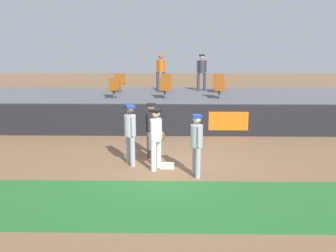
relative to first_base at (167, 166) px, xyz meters
name	(u,v)px	position (x,y,z in m)	size (l,w,h in m)	color
ground_plane	(165,166)	(-0.07, 0.09, -0.04)	(60.00, 60.00, 0.00)	brown
grass_foreground_strip	(162,203)	(-0.07, -2.55, -0.04)	(18.00, 2.80, 0.01)	#26662B
first_base	(167,166)	(0.00, 0.00, 0.00)	(0.40, 0.40, 0.08)	white
player_fielder_home	(156,135)	(-0.31, -0.20, 0.97)	(0.49, 0.48, 1.75)	white
player_runner_visitor	(197,141)	(0.80, -0.75, 0.95)	(0.39, 0.47, 1.71)	#9EA3AD
player_coach_visitor	(130,131)	(-1.09, 0.20, 1.00)	(0.46, 0.46, 1.79)	#9EA3AD
player_umpire	(151,126)	(-0.53, 1.02, 0.95)	(0.41, 0.46, 1.71)	#4C4C51
field_wall	(168,120)	(-0.06, 3.74, 0.56)	(18.00, 0.26, 1.20)	black
bleacher_platform	(169,108)	(-0.07, 6.31, 0.57)	(18.00, 4.80, 1.22)	#59595E
seat_back_center	(166,82)	(-0.20, 6.98, 1.65)	(0.45, 0.44, 0.84)	#4C4C51
seat_front_left	(114,87)	(-2.31, 5.18, 1.65)	(0.44, 0.44, 0.84)	#4C4C51
seat_front_right	(219,87)	(2.03, 5.18, 1.65)	(0.45, 0.44, 0.84)	#4C4C51
seat_back_right	(219,82)	(2.21, 6.98, 1.65)	(0.45, 0.44, 0.84)	#4C4C51
seat_front_center	(165,87)	(-0.21, 5.18, 1.65)	(0.47, 0.44, 0.84)	#4C4C51
seat_back_left	(120,82)	(-2.33, 6.98, 1.65)	(0.47, 0.44, 0.84)	#4C4C51
spectator_hooded	(161,69)	(-0.48, 8.09, 2.16)	(0.47, 0.35, 1.69)	#33384C
spectator_capped	(202,70)	(1.46, 7.56, 2.16)	(0.47, 0.36, 1.69)	#33384C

